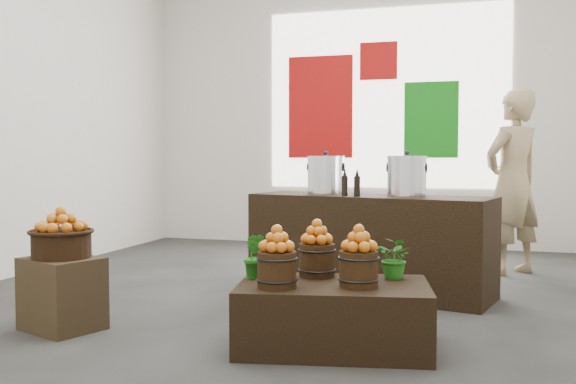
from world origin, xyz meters
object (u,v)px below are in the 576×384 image
(crate, at_px, (62,294))
(counter, at_px, (369,244))
(stock_pot_center, at_px, (407,177))
(wicker_basket, at_px, (61,245))
(stock_pot_left, at_px, (326,176))
(shopper, at_px, (513,182))
(display_table, at_px, (333,316))

(crate, xyz_separation_m, counter, (1.87, 1.80, 0.18))
(crate, distance_m, stock_pot_center, 2.90)
(crate, height_order, wicker_basket, wicker_basket)
(crate, bearing_deg, wicker_basket, 0.00)
(counter, xyz_separation_m, stock_pot_left, (-0.42, 0.10, 0.60))
(wicker_basket, bearing_deg, stock_pot_left, 52.81)
(counter, bearing_deg, crate, -122.06)
(shopper, bearing_deg, counter, 2.14)
(stock_pot_left, xyz_separation_m, stock_pot_center, (0.75, -0.19, 0.00))
(counter, height_order, stock_pot_left, stock_pot_left)
(display_table, distance_m, stock_pot_left, 2.05)
(shopper, bearing_deg, stock_pot_center, 12.07)
(counter, relative_size, stock_pot_center, 6.47)
(crate, relative_size, wicker_basket, 1.25)
(crate, relative_size, shopper, 0.26)
(counter, distance_m, shopper, 1.91)
(wicker_basket, relative_size, stock_pot_center, 1.23)
(crate, relative_size, stock_pot_left, 1.54)
(counter, bearing_deg, display_table, -74.76)
(wicker_basket, bearing_deg, shopper, 45.01)
(wicker_basket, relative_size, stock_pot_left, 1.23)
(crate, bearing_deg, counter, 43.98)
(counter, bearing_deg, stock_pot_left, 180.00)
(display_table, bearing_deg, stock_pot_left, 94.35)
(crate, bearing_deg, stock_pot_left, 52.81)
(shopper, bearing_deg, wicker_basket, 0.69)
(crate, distance_m, counter, 2.60)
(wicker_basket, distance_m, counter, 2.60)
(stock_pot_center, bearing_deg, stock_pot_left, 166.04)
(display_table, height_order, counter, counter)
(display_table, xyz_separation_m, stock_pot_center, (0.29, 1.63, 0.83))
(wicker_basket, bearing_deg, display_table, 2.61)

